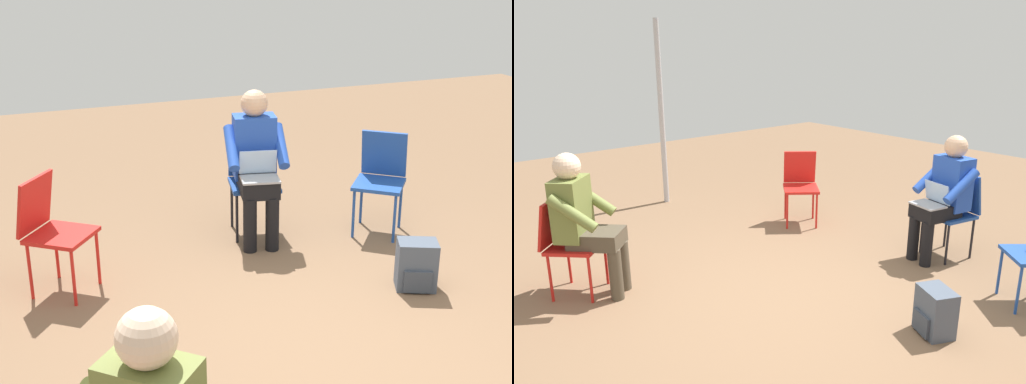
% 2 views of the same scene
% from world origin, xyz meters
% --- Properties ---
extents(ground_plane, '(14.00, 14.00, 0.00)m').
position_xyz_m(ground_plane, '(0.00, 0.00, 0.00)').
color(ground_plane, brown).
extents(chair_west, '(0.51, 0.48, 0.85)m').
position_xyz_m(chair_west, '(-1.95, 0.27, 0.50)').
color(chair_west, '#1E4799').
rests_on(chair_west, ground).
extents(chair_northwest, '(0.59, 0.58, 0.85)m').
position_xyz_m(chair_northwest, '(-1.57, 1.28, 0.50)').
color(chair_northwest, '#1E4799').
rests_on(chair_northwest, ground).
extents(chair_southwest, '(0.58, 0.58, 0.85)m').
position_xyz_m(chair_southwest, '(-1.43, -1.43, 0.50)').
color(chair_southwest, red).
rests_on(chair_southwest, ground).
extents(person_with_laptop, '(0.58, 0.56, 1.24)m').
position_xyz_m(person_with_laptop, '(-1.78, 0.23, 0.69)').
color(person_with_laptop, black).
rests_on(person_with_laptop, ground).
extents(backpack_near_laptop_user, '(0.31, 0.34, 0.36)m').
position_xyz_m(backpack_near_laptop_user, '(-0.54, 0.98, 0.16)').
color(backpack_near_laptop_user, '#475160').
rests_on(backpack_near_laptop_user, ground).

